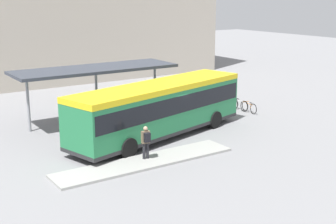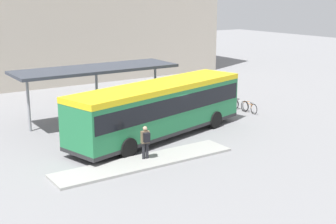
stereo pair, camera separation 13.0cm
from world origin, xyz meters
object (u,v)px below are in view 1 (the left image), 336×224
at_px(bicycle_orange, 249,107).
at_px(bicycle_blue, 232,103).
at_px(city_bus, 159,106).
at_px(pedestrian_waiting, 146,140).
at_px(potted_planter_near_shelter, 85,122).
at_px(bicycle_white, 239,105).

relative_size(bicycle_orange, bicycle_blue, 1.09).
height_order(city_bus, pedestrian_waiting, city_bus).
xyz_separation_m(bicycle_blue, potted_planter_near_shelter, (-11.25, -0.28, 0.39)).
xyz_separation_m(pedestrian_waiting, potted_planter_near_shelter, (-0.58, 5.71, -0.32)).
height_order(pedestrian_waiting, bicycle_white, pedestrian_waiting).
bearing_deg(potted_planter_near_shelter, pedestrian_waiting, -84.18).
relative_size(pedestrian_waiting, potted_planter_near_shelter, 1.13).
relative_size(city_bus, bicycle_white, 6.54).
height_order(city_bus, bicycle_white, city_bus).
relative_size(pedestrian_waiting, bicycle_blue, 1.05).
bearing_deg(bicycle_orange, pedestrian_waiting, 119.38).
bearing_deg(bicycle_orange, bicycle_white, 13.85).
relative_size(city_bus, potted_planter_near_shelter, 8.31).
bearing_deg(bicycle_blue, bicycle_white, -175.49).
xyz_separation_m(bicycle_orange, bicycle_white, (-0.09, 0.86, 0.03)).
relative_size(bicycle_white, bicycle_blue, 1.18).
xyz_separation_m(pedestrian_waiting, bicycle_white, (10.59, 5.12, -0.65)).
distance_m(city_bus, pedestrian_waiting, 4.00).
xyz_separation_m(city_bus, pedestrian_waiting, (-2.65, -2.91, -0.74)).
bearing_deg(potted_planter_near_shelter, bicycle_orange, -7.33).
bearing_deg(bicycle_blue, bicycle_orange, -169.74).
distance_m(bicycle_orange, bicycle_white, 0.87).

